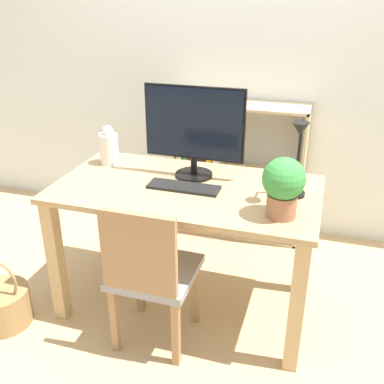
{
  "coord_description": "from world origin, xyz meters",
  "views": [
    {
      "loc": [
        0.66,
        -2.03,
        1.7
      ],
      "look_at": [
        0.0,
        0.1,
        0.67
      ],
      "focal_mm": 42.0,
      "sensor_mm": 36.0,
      "label": 1
    }
  ],
  "objects": [
    {
      "name": "chair",
      "position": [
        -0.07,
        -0.36,
        0.44
      ],
      "size": [
        0.4,
        0.4,
        0.82
      ],
      "rotation": [
        0.0,
        0.0,
        -0.16
      ],
      "color": "gray",
      "rests_on": "ground_plane"
    },
    {
      "name": "keyboard",
      "position": [
        -0.01,
        -0.03,
        0.76
      ],
      "size": [
        0.37,
        0.12,
        0.02
      ],
      "color": "black",
      "rests_on": "desk"
    },
    {
      "name": "ground_plane",
      "position": [
        0.0,
        0.0,
        0.0
      ],
      "size": [
        10.0,
        10.0,
        0.0
      ],
      "primitive_type": "plane",
      "color": "tan"
    },
    {
      "name": "potted_plant",
      "position": [
        0.51,
        -0.18,
        0.9
      ],
      "size": [
        0.19,
        0.19,
        0.28
      ],
      "color": "#9E6647",
      "rests_on": "desk"
    },
    {
      "name": "basket",
      "position": [
        -0.92,
        -0.46,
        0.11
      ],
      "size": [
        0.3,
        0.3,
        0.41
      ],
      "color": "#997547",
      "rests_on": "ground_plane"
    },
    {
      "name": "monitor",
      "position": [
        -0.01,
        0.15,
        1.02
      ],
      "size": [
        0.54,
        0.2,
        0.49
      ],
      "color": "black",
      "rests_on": "desk"
    },
    {
      "name": "desk_lamp",
      "position": [
        0.55,
        0.0,
        0.99
      ],
      "size": [
        0.1,
        0.19,
        0.4
      ],
      "color": "black",
      "rests_on": "desk"
    },
    {
      "name": "vase",
      "position": [
        -0.53,
        0.18,
        0.85
      ],
      "size": [
        0.11,
        0.11,
        0.23
      ],
      "color": "silver",
      "rests_on": "desk"
    },
    {
      "name": "wall_back",
      "position": [
        0.0,
        1.1,
        1.3
      ],
      "size": [
        8.0,
        0.05,
        2.6
      ],
      "color": "silver",
      "rests_on": "ground_plane"
    },
    {
      "name": "bookshelf",
      "position": [
        -0.1,
        0.93,
        0.47
      ],
      "size": [
        0.92,
        0.28,
        0.98
      ],
      "color": "#D8BC8C",
      "rests_on": "ground_plane"
    },
    {
      "name": "desk",
      "position": [
        0.0,
        0.0,
        0.61
      ],
      "size": [
        1.37,
        0.74,
        0.75
      ],
      "color": "tan",
      "rests_on": "ground_plane"
    }
  ]
}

